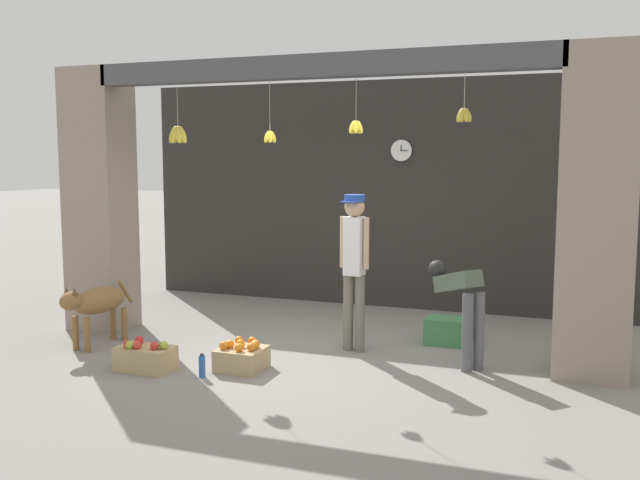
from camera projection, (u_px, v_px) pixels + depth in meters
name	position (u px, v px, depth m)	size (l,w,h in m)	color
ground_plane	(307.00, 356.00, 7.69)	(60.00, 60.00, 0.00)	gray
shop_back_wall	(379.00, 195.00, 10.09)	(7.01, 0.12, 3.19)	#2D2B28
shop_pillar_left	(100.00, 201.00, 8.77)	(0.70, 0.60, 3.19)	gray
shop_pillar_right	(596.00, 214.00, 6.79)	(0.70, 0.60, 3.19)	gray
storefront_awning	(308.00, 70.00, 7.45)	(5.11, 0.29, 0.92)	#4C4C51
dog	(96.00, 303.00, 8.01)	(0.40, 1.08, 0.74)	olive
shopkeeper	(354.00, 259.00, 7.76)	(0.34, 0.29, 1.73)	#6B665B
worker_stooping	(461.00, 300.00, 7.26)	(0.66, 0.65, 1.04)	#56565B
fruit_crate_oranges	(242.00, 357.00, 7.18)	(0.45, 0.44, 0.30)	tan
fruit_crate_apples	(145.00, 357.00, 7.14)	(0.57, 0.33, 0.33)	tan
produce_box_green	(446.00, 331.00, 8.15)	(0.46, 0.33, 0.30)	#42844C
water_bottle	(202.00, 366.00, 6.93)	(0.06, 0.06, 0.24)	#2D60AD
wall_clock	(401.00, 150.00, 9.82)	(0.31, 0.03, 0.31)	black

